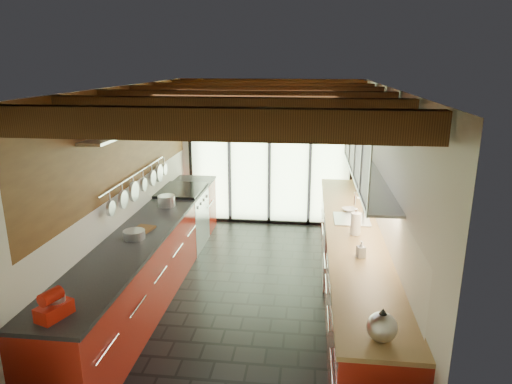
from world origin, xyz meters
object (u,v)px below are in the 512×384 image
stand_mixer (54,306)px  kettle (382,325)px  soap_bottle (361,249)px  paper_towel (356,224)px  bowl (349,210)px

stand_mixer → kettle: size_ratio=1.01×
soap_bottle → paper_towel: bearing=90.0°
kettle → bowl: 2.99m
stand_mixer → paper_towel: bearing=39.7°
stand_mixer → paper_towel: (2.54, 2.11, 0.04)m
bowl → paper_towel: bearing=-90.0°
paper_towel → bowl: paper_towel is taller
paper_towel → bowl: 0.88m
soap_bottle → bowl: (0.00, 1.52, -0.07)m
stand_mixer → soap_bottle: 2.93m
paper_towel → soap_bottle: (0.00, -0.64, -0.04)m
kettle → paper_towel: paper_towel is taller
paper_towel → stand_mixer: bearing=-140.3°
soap_bottle → bowl: bearing=90.0°
kettle → bowl: size_ratio=1.66×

